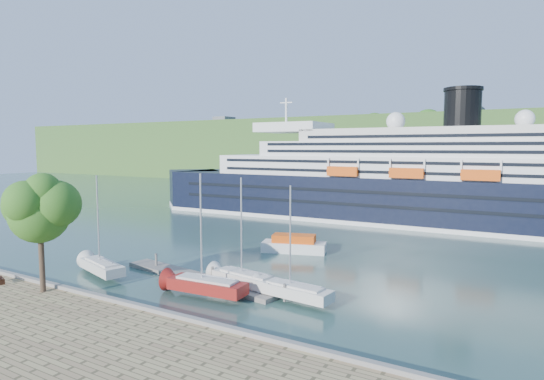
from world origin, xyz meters
The scene contains 12 objects.
ground centered at (0.00, 0.00, 0.00)m, with size 400.00×400.00×0.00m, color #284844.
far_hillside centered at (0.00, 145.00, 12.00)m, with size 400.00×50.00×24.00m, color #325923.
quay_coping centered at (0.00, -0.20, 1.15)m, with size 220.00×0.50×0.30m, color slate.
cruise_ship centered at (7.74, 55.95, 11.52)m, with size 102.57×14.94×23.03m, color black, non-canonical shape.
park_bench centered at (-12.00, -2.05, 1.52)m, with size 1.62×0.66×1.04m, color #442113, non-canonical shape.
promenade_tree centered at (-6.41, -1.50, 6.51)m, with size 6.66×6.66×11.02m, color #255A17, non-canonical shape.
floating_pontoon centered at (0.69, 10.34, 0.22)m, with size 19.84×2.42×0.44m, color slate, non-canonical shape.
sailboat_white_near centered at (-8.69, 6.41, 4.99)m, with size 7.73×2.15×9.98m, color silver, non-canonical shape.
sailboat_red centered at (4.88, 6.69, 5.27)m, with size 8.16×2.27×10.54m, color maroon, non-canonical shape.
sailboat_white_far centered at (12.20, 9.49, 4.82)m, with size 7.46×2.07×9.64m, color silver, non-canonical shape.
tender_launch centered at (3.33, 26.17, 1.12)m, with size 8.14×2.78×2.25m, color #E44D0D, non-canonical shape.
sailboat_extra centered at (6.61, 10.27, 5.02)m, with size 7.77×2.16×10.04m, color silver, non-canonical shape.
Camera 1 is at (29.73, -24.23, 13.36)m, focal length 30.00 mm.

